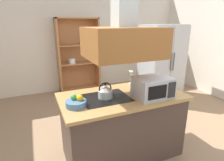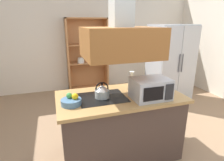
{
  "view_description": "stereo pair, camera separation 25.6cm",
  "coord_description": "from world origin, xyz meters",
  "px_view_note": "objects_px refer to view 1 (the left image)",
  "views": [
    {
      "loc": [
        -1.26,
        -2.07,
        1.82
      ],
      "look_at": [
        -0.22,
        0.31,
        1.0
      ],
      "focal_mm": 29.66,
      "sensor_mm": 36.0,
      "label": 1
    },
    {
      "loc": [
        -1.02,
        -2.16,
        1.82
      ],
      "look_at": [
        -0.22,
        0.31,
        1.0
      ],
      "focal_mm": 29.66,
      "sensor_mm": 36.0,
      "label": 2
    }
  ],
  "objects_px": {
    "refrigerator": "(161,62)",
    "cutting_board": "(151,85)",
    "microwave": "(153,87)",
    "wine_glass_on_counter": "(131,74)",
    "fruit_bowl": "(76,103)",
    "dish_cabinet": "(78,60)",
    "kettle": "(105,91)"
  },
  "relations": [
    {
      "from": "refrigerator",
      "to": "dish_cabinet",
      "type": "relative_size",
      "value": 0.92
    },
    {
      "from": "dish_cabinet",
      "to": "kettle",
      "type": "bearing_deg",
      "value": -96.73
    },
    {
      "from": "dish_cabinet",
      "to": "microwave",
      "type": "distance_m",
      "value": 3.04
    },
    {
      "from": "fruit_bowl",
      "to": "cutting_board",
      "type": "bearing_deg",
      "value": 12.62
    },
    {
      "from": "refrigerator",
      "to": "dish_cabinet",
      "type": "height_order",
      "value": "dish_cabinet"
    },
    {
      "from": "refrigerator",
      "to": "cutting_board",
      "type": "bearing_deg",
      "value": -132.44
    },
    {
      "from": "kettle",
      "to": "microwave",
      "type": "xyz_separation_m",
      "value": [
        0.57,
        -0.21,
        0.04
      ]
    },
    {
      "from": "refrigerator",
      "to": "cutting_board",
      "type": "height_order",
      "value": "refrigerator"
    },
    {
      "from": "dish_cabinet",
      "to": "fruit_bowl",
      "type": "distance_m",
      "value": 3.01
    },
    {
      "from": "microwave",
      "to": "fruit_bowl",
      "type": "distance_m",
      "value": 0.98
    },
    {
      "from": "kettle",
      "to": "wine_glass_on_counter",
      "type": "distance_m",
      "value": 0.68
    },
    {
      "from": "microwave",
      "to": "fruit_bowl",
      "type": "height_order",
      "value": "microwave"
    },
    {
      "from": "kettle",
      "to": "fruit_bowl",
      "type": "bearing_deg",
      "value": -166.44
    },
    {
      "from": "kettle",
      "to": "wine_glass_on_counter",
      "type": "relative_size",
      "value": 1.0
    },
    {
      "from": "cutting_board",
      "to": "wine_glass_on_counter",
      "type": "height_order",
      "value": "wine_glass_on_counter"
    },
    {
      "from": "refrigerator",
      "to": "kettle",
      "type": "relative_size",
      "value": 8.63
    },
    {
      "from": "cutting_board",
      "to": "fruit_bowl",
      "type": "height_order",
      "value": "fruit_bowl"
    },
    {
      "from": "fruit_bowl",
      "to": "wine_glass_on_counter",
      "type": "bearing_deg",
      "value": 25.58
    },
    {
      "from": "cutting_board",
      "to": "microwave",
      "type": "xyz_separation_m",
      "value": [
        -0.25,
        -0.38,
        0.12
      ]
    },
    {
      "from": "kettle",
      "to": "wine_glass_on_counter",
      "type": "bearing_deg",
      "value": 32.74
    },
    {
      "from": "dish_cabinet",
      "to": "fruit_bowl",
      "type": "xyz_separation_m",
      "value": [
        -0.73,
        -2.92,
        0.09
      ]
    },
    {
      "from": "wine_glass_on_counter",
      "to": "fruit_bowl",
      "type": "height_order",
      "value": "wine_glass_on_counter"
    },
    {
      "from": "microwave",
      "to": "cutting_board",
      "type": "bearing_deg",
      "value": 57.06
    },
    {
      "from": "refrigerator",
      "to": "kettle",
      "type": "bearing_deg",
      "value": -143.31
    },
    {
      "from": "refrigerator",
      "to": "cutting_board",
      "type": "xyz_separation_m",
      "value": [
        -1.25,
        -1.37,
        0.02
      ]
    },
    {
      "from": "refrigerator",
      "to": "microwave",
      "type": "xyz_separation_m",
      "value": [
        -1.5,
        -1.75,
        0.14
      ]
    },
    {
      "from": "cutting_board",
      "to": "fruit_bowl",
      "type": "bearing_deg",
      "value": -167.38
    },
    {
      "from": "wine_glass_on_counter",
      "to": "microwave",
      "type": "bearing_deg",
      "value": -89.85
    },
    {
      "from": "dish_cabinet",
      "to": "kettle",
      "type": "xyz_separation_m",
      "value": [
        -0.33,
        -2.82,
        0.13
      ]
    },
    {
      "from": "refrigerator",
      "to": "microwave",
      "type": "distance_m",
      "value": 2.31
    },
    {
      "from": "cutting_board",
      "to": "fruit_bowl",
      "type": "xyz_separation_m",
      "value": [
        -1.22,
        -0.27,
        0.04
      ]
    },
    {
      "from": "wine_glass_on_counter",
      "to": "fruit_bowl",
      "type": "distance_m",
      "value": 1.07
    }
  ]
}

